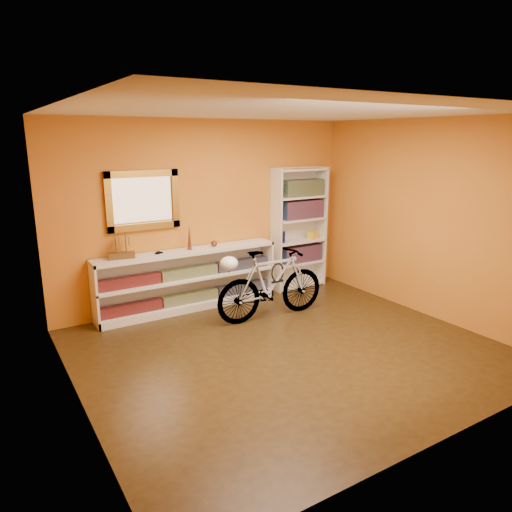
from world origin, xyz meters
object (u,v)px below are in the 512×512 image
console_unit (189,280)px  bicycle (271,284)px  helmet (229,263)px  bookcase (299,229)px

console_unit → bicycle: (0.79, -0.89, 0.05)m
bicycle → console_unit: bearing=44.6°
console_unit → helmet: helmet is taller
console_unit → bicycle: bicycle is taller
helmet → console_unit: bearing=101.7°
bicycle → helmet: bearing=90.0°
bicycle → helmet: size_ratio=6.96×
bookcase → console_unit: bearing=-179.2°
console_unit → helmet: 0.96m
bookcase → bicycle: size_ratio=1.18×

